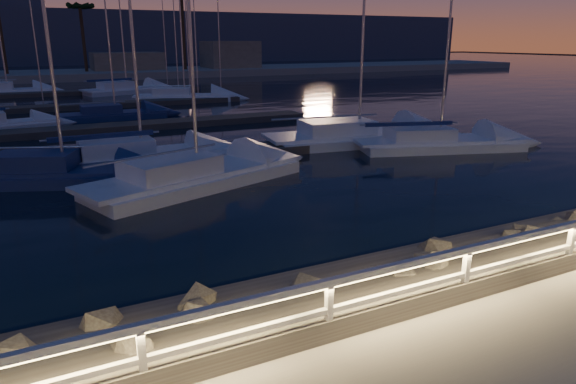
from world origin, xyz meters
name	(u,v)px	position (x,y,z in m)	size (l,w,h in m)	color
ground	(422,310)	(0.00, 0.00, 0.00)	(400.00, 400.00, 0.00)	gray
harbor_water	(125,123)	(0.00, 31.22, -0.97)	(400.00, 440.00, 0.60)	black
guard_rail	(422,272)	(-0.07, 0.00, 0.77)	(44.11, 0.12, 1.06)	white
riprap	(280,311)	(-2.17, 1.47, -0.21)	(42.06, 2.36, 1.19)	slate
floating_docks	(121,113)	(0.00, 32.50, -0.40)	(22.00, 36.00, 0.40)	#564E48
far_shore	(70,72)	(-0.12, 74.05, 0.29)	(160.00, 14.00, 5.20)	gray
palm_center	(80,9)	(2.00, 73.00, 8.78)	(3.00, 3.00, 9.70)	#453120
sailboat_b	(59,171)	(-5.24, 14.80, -0.16)	(8.09, 5.04, 13.41)	navy
sailboat_c	(192,175)	(-0.80, 11.92, -0.14)	(9.32, 5.35, 15.28)	white
sailboat_d	(435,141)	(12.12, 13.07, -0.17)	(9.04, 5.02, 14.74)	white
sailboat_f	(137,156)	(-2.01, 16.16, -0.14)	(8.32, 2.66, 14.07)	white
sailboat_g	(113,114)	(-0.83, 30.97, -0.20)	(7.23, 2.27, 12.21)	navy
sailboat_h	(354,135)	(9.27, 16.11, -0.13)	(10.36, 4.37, 17.00)	white
sailboat_k	(125,89)	(3.02, 48.77, -0.14)	(9.29, 4.79, 15.19)	white
sailboat_l	(182,96)	(6.53, 39.78, -0.17)	(9.17, 5.56, 15.04)	white
sailboat_n	(5,91)	(-7.87, 52.29, -0.13)	(8.84, 3.32, 14.74)	white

